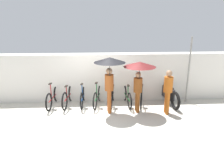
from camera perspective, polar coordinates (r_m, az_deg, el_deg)
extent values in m
plane|color=beige|center=(7.83, -3.77, -8.85)|extent=(30.00, 30.00, 0.00)
cube|color=silver|center=(9.07, -3.84, 1.51)|extent=(12.68, 0.12, 1.98)
torus|color=black|center=(9.50, -14.26, -2.33)|extent=(0.13, 0.70, 0.70)
torus|color=black|center=(8.58, -16.18, -4.60)|extent=(0.13, 0.70, 0.70)
cylinder|color=maroon|center=(9.03, -15.17, -3.41)|extent=(0.14, 1.03, 0.04)
cylinder|color=maroon|center=(8.77, -15.67, -1.94)|extent=(0.04, 0.04, 0.61)
cube|color=black|center=(8.68, -15.83, 0.07)|extent=(0.11, 0.21, 0.03)
cylinder|color=maroon|center=(9.39, -14.41, -0.38)|extent=(0.04, 0.04, 0.68)
cylinder|color=maroon|center=(9.30, -14.56, 1.62)|extent=(0.44, 0.07, 0.03)
torus|color=black|center=(9.40, -10.63, -2.24)|extent=(0.15, 0.72, 0.72)
torus|color=black|center=(8.51, -12.27, -4.42)|extent=(0.15, 0.72, 0.72)
cylinder|color=maroon|center=(8.96, -11.41, -3.27)|extent=(0.16, 0.99, 0.04)
cylinder|color=maroon|center=(8.72, -11.80, -2.17)|extent=(0.04, 0.04, 0.48)
cube|color=black|center=(8.64, -11.90, -0.56)|extent=(0.11, 0.21, 0.03)
cylinder|color=maroon|center=(9.31, -10.73, -0.48)|extent=(0.04, 0.04, 0.61)
cylinder|color=maroon|center=(9.23, -10.84, 1.32)|extent=(0.44, 0.08, 0.03)
torus|color=black|center=(9.35, -7.30, -2.30)|extent=(0.08, 0.68, 0.68)
torus|color=black|center=(8.45, -7.95, -4.46)|extent=(0.08, 0.68, 0.68)
cylinder|color=#19478C|center=(8.90, -7.61, -3.33)|extent=(0.07, 0.96, 0.04)
cylinder|color=#19478C|center=(8.65, -7.80, -1.93)|extent=(0.04, 0.04, 0.57)
cube|color=black|center=(8.56, -7.88, -0.02)|extent=(0.10, 0.20, 0.03)
cylinder|color=#19478C|center=(9.24, -7.38, -0.21)|extent=(0.04, 0.04, 0.72)
cylinder|color=#19478C|center=(9.14, -7.46, 1.94)|extent=(0.44, 0.04, 0.03)
torus|color=black|center=(9.27, -3.18, -2.33)|extent=(0.19, 0.68, 0.69)
torus|color=black|center=(8.40, -4.45, -4.46)|extent=(0.19, 0.68, 0.69)
cylinder|color=#19662D|center=(8.83, -3.78, -3.35)|extent=(0.23, 0.94, 0.04)
cylinder|color=#19662D|center=(8.58, -4.05, -1.78)|extent=(0.04, 0.04, 0.62)
cube|color=black|center=(8.48, -4.09, 0.30)|extent=(0.13, 0.21, 0.03)
cylinder|color=#19662D|center=(9.17, -3.21, -0.27)|extent=(0.04, 0.04, 0.70)
cylinder|color=#19662D|center=(9.07, -3.25, 1.83)|extent=(0.44, 0.12, 0.03)
torus|color=black|center=(9.29, 0.41, -2.07)|extent=(0.18, 0.75, 0.75)
torus|color=black|center=(8.35, -0.28, -4.31)|extent=(0.18, 0.75, 0.75)
cylinder|color=black|center=(8.82, 0.08, -3.13)|extent=(0.20, 1.00, 0.04)
cylinder|color=black|center=(8.57, -0.04, -1.96)|extent=(0.04, 0.04, 0.50)
cube|color=black|center=(8.49, -0.04, -0.25)|extent=(0.12, 0.21, 0.03)
cylinder|color=black|center=(9.19, 0.41, -0.15)|extent=(0.04, 0.04, 0.65)
cylinder|color=black|center=(9.10, 0.42, 1.82)|extent=(0.44, 0.10, 0.03)
torus|color=black|center=(9.31, 3.32, -2.33)|extent=(0.11, 0.67, 0.67)
torus|color=black|center=(8.41, 4.62, -4.50)|extent=(0.11, 0.67, 0.67)
cylinder|color=#19662D|center=(8.86, 3.94, -3.36)|extent=(0.12, 0.98, 0.04)
cylinder|color=#19662D|center=(8.61, 4.20, -2.12)|extent=(0.04, 0.04, 0.52)
cube|color=black|center=(8.53, 4.24, -0.36)|extent=(0.11, 0.21, 0.03)
cylinder|color=#19662D|center=(9.21, 3.35, -0.49)|extent=(0.04, 0.04, 0.63)
cylinder|color=#19662D|center=(9.12, 3.39, 1.38)|extent=(0.44, 0.06, 0.03)
torus|color=black|center=(9.43, 7.82, -2.05)|extent=(0.20, 0.71, 0.71)
torus|color=black|center=(8.45, 7.62, -4.33)|extent=(0.20, 0.71, 0.71)
cylinder|color=maroon|center=(8.94, 7.73, -3.13)|extent=(0.26, 1.03, 0.04)
cylinder|color=maroon|center=(8.68, 7.76, -1.97)|extent=(0.04, 0.04, 0.51)
cube|color=black|center=(8.60, 7.83, -0.28)|extent=(0.13, 0.21, 0.03)
cylinder|color=maroon|center=(9.32, 7.90, 0.06)|extent=(0.04, 0.04, 0.73)
cylinder|color=maroon|center=(9.22, 7.99, 2.22)|extent=(0.44, 0.12, 0.03)
cylinder|color=#9E4C1E|center=(8.19, -0.82, -4.31)|extent=(0.13, 0.13, 0.87)
cylinder|color=#9E4C1E|center=(8.02, -0.64, -4.77)|extent=(0.13, 0.13, 0.87)
cylinder|color=#9E4C1E|center=(7.87, -0.75, 0.40)|extent=(0.32, 0.32, 0.59)
sphere|color=tan|center=(7.76, -0.76, 3.42)|extent=(0.23, 0.23, 0.23)
cylinder|color=#332D28|center=(7.63, -0.62, 2.95)|extent=(0.02, 0.02, 0.73)
cone|color=black|center=(7.53, -0.63, 6.30)|extent=(1.10, 1.10, 0.18)
cylinder|color=brown|center=(8.32, 6.49, -4.40)|extent=(0.13, 0.13, 0.78)
cylinder|color=brown|center=(8.15, 6.79, -4.85)|extent=(0.13, 0.13, 0.78)
cylinder|color=brown|center=(8.02, 6.80, -0.26)|extent=(0.32, 0.32, 0.53)
sphere|color=tan|center=(7.91, 6.90, 2.42)|extent=(0.20, 0.20, 0.20)
cylinder|color=#332D28|center=(7.79, 7.14, 2.04)|extent=(0.02, 0.02, 0.68)
cone|color=#591919|center=(7.69, 7.26, 5.13)|extent=(1.14, 1.14, 0.18)
cylinder|color=#B25619|center=(8.35, 13.97, -4.54)|extent=(0.13, 0.13, 0.83)
cylinder|color=#B25619|center=(8.19, 14.33, -5.00)|extent=(0.13, 0.13, 0.83)
cylinder|color=#B25619|center=(8.04, 14.51, -0.12)|extent=(0.32, 0.32, 0.57)
sphere|color=#997051|center=(7.93, 14.72, 2.72)|extent=(0.22, 0.22, 0.22)
torus|color=black|center=(9.92, 12.79, -1.35)|extent=(0.18, 0.72, 0.72)
torus|color=black|center=(8.69, 16.21, -4.25)|extent=(0.18, 0.72, 0.72)
cube|color=black|center=(9.27, 14.42, -2.24)|extent=(0.32, 0.80, 0.44)
cube|color=black|center=(9.20, 14.53, -0.77)|extent=(0.27, 0.57, 0.06)
cylinder|color=#B2B2B7|center=(9.77, 12.99, 1.72)|extent=(0.58, 0.09, 0.03)
cylinder|color=gray|center=(9.37, 19.40, 3.36)|extent=(0.07, 0.07, 2.71)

